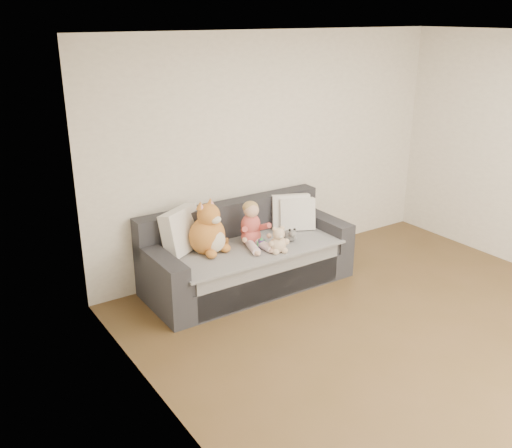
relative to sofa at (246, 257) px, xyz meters
The scene contains 10 objects.
room_shell 2.02m from the sofa, 68.18° to the right, with size 5.00×5.00×5.00m.
sofa is the anchor object (origin of this frame).
cushion_left 0.78m from the sofa, 163.90° to the left, with size 0.53×0.43×0.46m.
cushion_right_back 0.77m from the sofa, ahead, with size 0.46×0.35×0.40m.
cushion_right_front 0.78m from the sofa, ahead, with size 0.43×0.33×0.37m.
toddler 0.37m from the sofa, 59.63° to the right, with size 0.33×0.48×0.47m.
plush_cat 0.57m from the sofa, behind, with size 0.47×0.45×0.58m.
teddy_bear 0.49m from the sofa, 68.77° to the right, with size 0.22×0.17×0.28m.
plush_cow 0.53m from the sofa, 25.89° to the right, with size 0.13×0.20×0.16m.
sippy_cup 0.30m from the sofa, 69.44° to the right, with size 0.10×0.07×0.11m.
Camera 1 is at (-3.65, -2.64, 2.76)m, focal length 40.00 mm.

